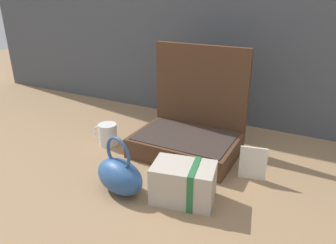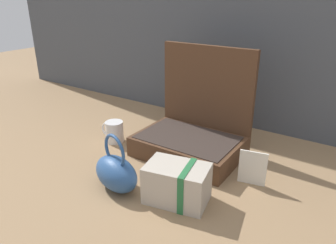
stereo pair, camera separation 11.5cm
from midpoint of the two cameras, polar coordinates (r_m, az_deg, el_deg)
The scene contains 6 objects.
ground_plane at distance 1.26m, azimuth 2.87°, elevation -8.04°, with size 6.00×6.00×0.00m, color #8C6D4C.
open_suitcase at distance 1.33m, azimuth 7.09°, elevation -1.67°, with size 0.42×0.31×0.44m.
teal_pouch_handbag at distance 1.10m, azimuth -6.42°, elevation -9.09°, with size 0.22×0.16×0.21m.
cream_toiletry_bag at distance 1.04m, azimuth 5.04°, elevation -11.14°, with size 0.22×0.17×0.13m.
coffee_mug at distance 1.44m, azimuth -7.50°, elevation -1.79°, with size 0.12×0.08×0.10m.
info_card_left at distance 1.17m, azimuth 17.82°, elevation -8.01°, with size 0.10×0.01×0.13m, color silver.
Camera 2 is at (0.60, -0.90, 0.64)m, focal length 33.70 mm.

